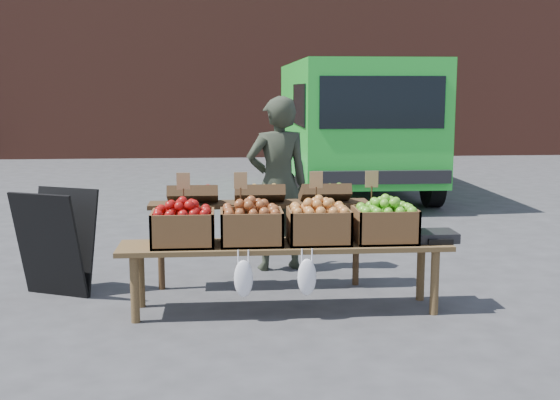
{
  "coord_description": "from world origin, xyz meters",
  "views": [
    {
      "loc": [
        0.53,
        -5.78,
        1.82
      ],
      "look_at": [
        1.03,
        0.3,
        0.85
      ],
      "focal_mm": 45.0,
      "sensor_mm": 36.0,
      "label": 1
    }
  ],
  "objects_px": {
    "delivery_van": "(352,129)",
    "back_table": "(260,232)",
    "weighing_scale": "(435,236)",
    "display_bench": "(285,277)",
    "chalkboard_sign": "(56,242)",
    "crate_golden_apples": "(183,228)",
    "crate_russet_pears": "(251,227)",
    "crate_green_apples": "(385,225)",
    "vendor": "(278,184)",
    "crate_red_apples": "(319,226)"
  },
  "relations": [
    {
      "from": "back_table",
      "to": "crate_russet_pears",
      "type": "xyz_separation_m",
      "value": [
        -0.1,
        -0.72,
        0.19
      ]
    },
    {
      "from": "delivery_van",
      "to": "crate_green_apples",
      "type": "height_order",
      "value": "delivery_van"
    },
    {
      "from": "back_table",
      "to": "crate_russet_pears",
      "type": "relative_size",
      "value": 4.2
    },
    {
      "from": "vendor",
      "to": "weighing_scale",
      "type": "bearing_deg",
      "value": 119.28
    },
    {
      "from": "delivery_van",
      "to": "back_table",
      "type": "height_order",
      "value": "delivery_van"
    },
    {
      "from": "crate_russet_pears",
      "to": "weighing_scale",
      "type": "distance_m",
      "value": 1.53
    },
    {
      "from": "chalkboard_sign",
      "to": "back_table",
      "type": "xyz_separation_m",
      "value": [
        1.81,
        0.1,
        0.04
      ]
    },
    {
      "from": "delivery_van",
      "to": "crate_golden_apples",
      "type": "height_order",
      "value": "delivery_van"
    },
    {
      "from": "display_bench",
      "to": "crate_red_apples",
      "type": "bearing_deg",
      "value": 0.0
    },
    {
      "from": "delivery_van",
      "to": "vendor",
      "type": "distance_m",
      "value": 5.48
    },
    {
      "from": "vendor",
      "to": "back_table",
      "type": "distance_m",
      "value": 0.78
    },
    {
      "from": "chalkboard_sign",
      "to": "display_bench",
      "type": "distance_m",
      "value": 2.08
    },
    {
      "from": "back_table",
      "to": "display_bench",
      "type": "xyz_separation_m",
      "value": [
        0.17,
        -0.72,
        -0.24
      ]
    },
    {
      "from": "vendor",
      "to": "crate_green_apples",
      "type": "bearing_deg",
      "value": 107.56
    },
    {
      "from": "delivery_van",
      "to": "chalkboard_sign",
      "type": "relative_size",
      "value": 5.28
    },
    {
      "from": "display_bench",
      "to": "weighing_scale",
      "type": "height_order",
      "value": "weighing_scale"
    },
    {
      "from": "vendor",
      "to": "weighing_scale",
      "type": "height_order",
      "value": "vendor"
    },
    {
      "from": "crate_golden_apples",
      "to": "crate_russet_pears",
      "type": "xyz_separation_m",
      "value": [
        0.55,
        0.0,
        0.0
      ]
    },
    {
      "from": "vendor",
      "to": "crate_red_apples",
      "type": "height_order",
      "value": "vendor"
    },
    {
      "from": "vendor",
      "to": "crate_golden_apples",
      "type": "relative_size",
      "value": 3.5
    },
    {
      "from": "crate_red_apples",
      "to": "back_table",
      "type": "bearing_deg",
      "value": 121.73
    },
    {
      "from": "vendor",
      "to": "weighing_scale",
      "type": "xyz_separation_m",
      "value": [
        1.2,
        -1.38,
        -0.27
      ]
    },
    {
      "from": "vendor",
      "to": "display_bench",
      "type": "xyz_separation_m",
      "value": [
        -0.05,
        -1.38,
        -0.59
      ]
    },
    {
      "from": "display_bench",
      "to": "crate_russet_pears",
      "type": "bearing_deg",
      "value": 180.0
    },
    {
      "from": "back_table",
      "to": "crate_red_apples",
      "type": "xyz_separation_m",
      "value": [
        0.45,
        -0.72,
        0.19
      ]
    },
    {
      "from": "display_bench",
      "to": "weighing_scale",
      "type": "distance_m",
      "value": 1.29
    },
    {
      "from": "delivery_van",
      "to": "crate_russet_pears",
      "type": "xyz_separation_m",
      "value": [
        -2.04,
        -6.57,
        -0.42
      ]
    },
    {
      "from": "delivery_van",
      "to": "crate_russet_pears",
      "type": "height_order",
      "value": "delivery_van"
    },
    {
      "from": "crate_red_apples",
      "to": "crate_green_apples",
      "type": "distance_m",
      "value": 0.55
    },
    {
      "from": "delivery_van",
      "to": "crate_green_apples",
      "type": "relative_size",
      "value": 10.11
    },
    {
      "from": "display_bench",
      "to": "crate_golden_apples",
      "type": "bearing_deg",
      "value": 180.0
    },
    {
      "from": "vendor",
      "to": "crate_russet_pears",
      "type": "height_order",
      "value": "vendor"
    },
    {
      "from": "back_table",
      "to": "crate_russet_pears",
      "type": "bearing_deg",
      "value": -98.28
    },
    {
      "from": "back_table",
      "to": "crate_russet_pears",
      "type": "distance_m",
      "value": 0.75
    },
    {
      "from": "delivery_van",
      "to": "vendor",
      "type": "height_order",
      "value": "delivery_van"
    },
    {
      "from": "delivery_van",
      "to": "display_bench",
      "type": "bearing_deg",
      "value": -104.7
    },
    {
      "from": "chalkboard_sign",
      "to": "crate_green_apples",
      "type": "xyz_separation_m",
      "value": [
        2.8,
        -0.62,
        0.23
      ]
    },
    {
      "from": "crate_russet_pears",
      "to": "weighing_scale",
      "type": "bearing_deg",
      "value": 0.0
    },
    {
      "from": "delivery_van",
      "to": "vendor",
      "type": "xyz_separation_m",
      "value": [
        -1.72,
        -5.2,
        -0.26
      ]
    },
    {
      "from": "crate_russet_pears",
      "to": "delivery_van",
      "type": "bearing_deg",
      "value": 72.71
    },
    {
      "from": "vendor",
      "to": "crate_green_apples",
      "type": "distance_m",
      "value": 1.59
    },
    {
      "from": "delivery_van",
      "to": "weighing_scale",
      "type": "relative_size",
      "value": 14.87
    },
    {
      "from": "crate_russet_pears",
      "to": "crate_green_apples",
      "type": "relative_size",
      "value": 1.0
    },
    {
      "from": "crate_russet_pears",
      "to": "display_bench",
      "type": "bearing_deg",
      "value": 0.0
    },
    {
      "from": "crate_golden_apples",
      "to": "chalkboard_sign",
      "type": "bearing_deg",
      "value": 151.53
    },
    {
      "from": "display_bench",
      "to": "crate_russet_pears",
      "type": "height_order",
      "value": "crate_russet_pears"
    },
    {
      "from": "crate_russet_pears",
      "to": "crate_green_apples",
      "type": "xyz_separation_m",
      "value": [
        1.1,
        0.0,
        0.0
      ]
    },
    {
      "from": "display_bench",
      "to": "crate_green_apples",
      "type": "distance_m",
      "value": 0.93
    },
    {
      "from": "crate_golden_apples",
      "to": "weighing_scale",
      "type": "xyz_separation_m",
      "value": [
        2.08,
        0.0,
        -0.1
      ]
    },
    {
      "from": "delivery_van",
      "to": "weighing_scale",
      "type": "height_order",
      "value": "delivery_van"
    }
  ]
}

